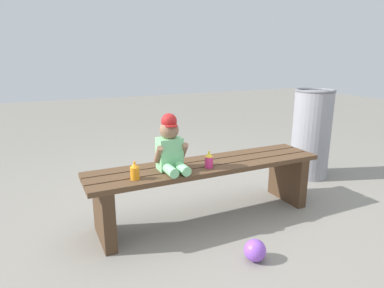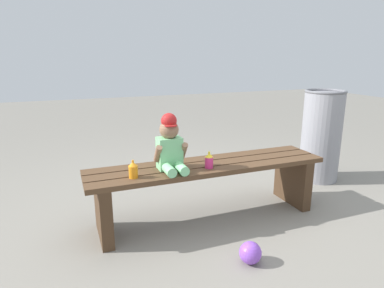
{
  "view_description": "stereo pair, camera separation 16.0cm",
  "coord_description": "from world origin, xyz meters",
  "px_view_note": "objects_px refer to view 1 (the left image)",
  "views": [
    {
      "loc": [
        -1.14,
        -2.14,
        1.25
      ],
      "look_at": [
        -0.15,
        -0.05,
        0.63
      ],
      "focal_mm": 31.42,
      "sensor_mm": 36.0,
      "label": 1
    },
    {
      "loc": [
        -1.0,
        -2.2,
        1.25
      ],
      "look_at": [
        -0.15,
        -0.05,
        0.63
      ],
      "focal_mm": 31.42,
      "sensor_mm": 36.0,
      "label": 2
    }
  ],
  "objects_px": {
    "park_bench": "(207,180)",
    "child_figure": "(170,146)",
    "trash_bin": "(311,134)",
    "sippy_cup_left": "(135,171)",
    "toy_ball": "(255,250)",
    "sippy_cup_right": "(209,160)"
  },
  "relations": [
    {
      "from": "trash_bin",
      "to": "sippy_cup_left",
      "type": "bearing_deg",
      "value": -166.77
    },
    {
      "from": "park_bench",
      "to": "sippy_cup_left",
      "type": "bearing_deg",
      "value": -170.83
    },
    {
      "from": "toy_ball",
      "to": "trash_bin",
      "type": "height_order",
      "value": "trash_bin"
    },
    {
      "from": "park_bench",
      "to": "child_figure",
      "type": "xyz_separation_m",
      "value": [
        -0.31,
        -0.02,
        0.31
      ]
    },
    {
      "from": "child_figure",
      "to": "park_bench",
      "type": "bearing_deg",
      "value": 3.47
    },
    {
      "from": "child_figure",
      "to": "trash_bin",
      "type": "xyz_separation_m",
      "value": [
        1.71,
        0.39,
        -0.17
      ]
    },
    {
      "from": "child_figure",
      "to": "sippy_cup_left",
      "type": "distance_m",
      "value": 0.32
    },
    {
      "from": "park_bench",
      "to": "sippy_cup_right",
      "type": "relative_size",
      "value": 14.74
    },
    {
      "from": "park_bench",
      "to": "child_figure",
      "type": "relative_size",
      "value": 4.51
    },
    {
      "from": "sippy_cup_left",
      "to": "trash_bin",
      "type": "xyz_separation_m",
      "value": [
        2.0,
        0.47,
        -0.05
      ]
    },
    {
      "from": "park_bench",
      "to": "sippy_cup_left",
      "type": "distance_m",
      "value": 0.63
    },
    {
      "from": "park_bench",
      "to": "trash_bin",
      "type": "relative_size",
      "value": 2.0
    },
    {
      "from": "park_bench",
      "to": "trash_bin",
      "type": "bearing_deg",
      "value": 14.9
    },
    {
      "from": "sippy_cup_left",
      "to": "sippy_cup_right",
      "type": "height_order",
      "value": "same"
    },
    {
      "from": "child_figure",
      "to": "sippy_cup_left",
      "type": "height_order",
      "value": "child_figure"
    },
    {
      "from": "toy_ball",
      "to": "trash_bin",
      "type": "bearing_deg",
      "value": 35.76
    },
    {
      "from": "child_figure",
      "to": "toy_ball",
      "type": "relative_size",
      "value": 2.91
    },
    {
      "from": "trash_bin",
      "to": "toy_ball",
      "type": "bearing_deg",
      "value": -144.24
    },
    {
      "from": "sippy_cup_right",
      "to": "toy_ball",
      "type": "distance_m",
      "value": 0.7
    },
    {
      "from": "park_bench",
      "to": "child_figure",
      "type": "height_order",
      "value": "child_figure"
    },
    {
      "from": "park_bench",
      "to": "sippy_cup_left",
      "type": "relative_size",
      "value": 14.74
    },
    {
      "from": "sippy_cup_left",
      "to": "trash_bin",
      "type": "height_order",
      "value": "trash_bin"
    }
  ]
}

